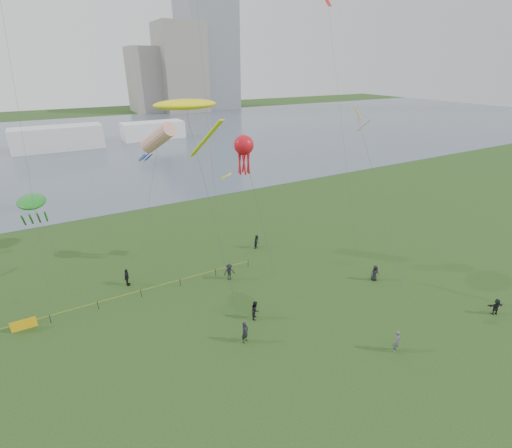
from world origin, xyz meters
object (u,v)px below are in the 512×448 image
kite_flyer (397,341)px  kite_stingray (186,105)px  fence (73,311)px  kite_octopus (244,146)px

kite_flyer → kite_stingray: kite_stingray is taller
fence → kite_flyer: kite_flyer is taller
kite_octopus → fence: bearing=-167.8°
kite_flyer → kite_octopus: (-4.24, 17.73, 12.73)m
kite_octopus → kite_flyer: bearing=-64.7°
kite_stingray → kite_octopus: (5.65, -0.10, -4.15)m
kite_flyer → fence: bearing=119.9°
fence → kite_octopus: kite_octopus is taller
fence → kite_octopus: 22.15m
kite_flyer → kite_octopus: size_ratio=0.13×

